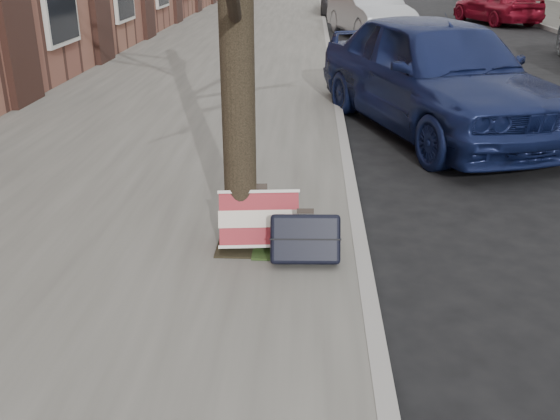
{
  "coord_description": "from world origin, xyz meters",
  "views": [
    {
      "loc": [
        -1.69,
        -3.57,
        2.36
      ],
      "look_at": [
        -1.9,
        0.8,
        0.53
      ],
      "focal_mm": 40.0,
      "sensor_mm": 36.0,
      "label": 1
    }
  ],
  "objects_px": {
    "suitcase_red": "(259,219)",
    "car_near_front": "(436,74)",
    "suitcase_navy": "(305,238)",
    "car_near_mid": "(370,12)"
  },
  "relations": [
    {
      "from": "suitcase_navy",
      "to": "suitcase_red",
      "type": "bearing_deg",
      "value": 143.32
    },
    {
      "from": "suitcase_red",
      "to": "car_near_front",
      "type": "relative_size",
      "value": 0.13
    },
    {
      "from": "suitcase_navy",
      "to": "car_near_front",
      "type": "distance_m",
      "value": 4.69
    },
    {
      "from": "suitcase_red",
      "to": "suitcase_navy",
      "type": "height_order",
      "value": "suitcase_red"
    },
    {
      "from": "suitcase_red",
      "to": "car_near_mid",
      "type": "relative_size",
      "value": 0.15
    },
    {
      "from": "car_near_front",
      "to": "car_near_mid",
      "type": "relative_size",
      "value": 1.13
    },
    {
      "from": "suitcase_red",
      "to": "suitcase_navy",
      "type": "relative_size",
      "value": 1.19
    },
    {
      "from": "car_near_mid",
      "to": "suitcase_navy",
      "type": "bearing_deg",
      "value": -110.7
    },
    {
      "from": "car_near_mid",
      "to": "suitcase_red",
      "type": "bearing_deg",
      "value": -112.27
    },
    {
      "from": "suitcase_red",
      "to": "car_near_front",
      "type": "xyz_separation_m",
      "value": [
        2.11,
        4.08,
        0.44
      ]
    }
  ]
}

